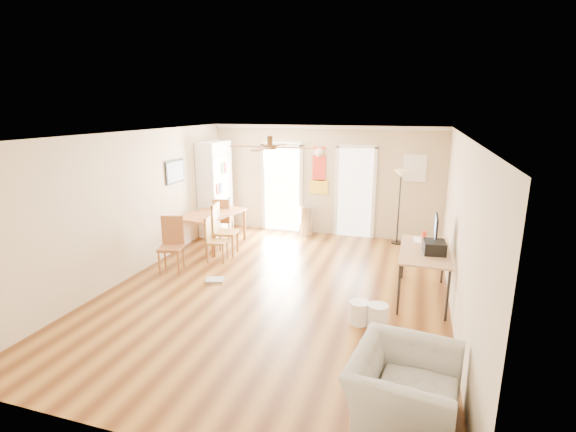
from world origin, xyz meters
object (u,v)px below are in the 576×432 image
(dining_chair_right_a, at_px, (226,230))
(dining_chair_near, at_px, (171,245))
(wastebasket_b, at_px, (378,316))
(wastebasket_a, at_px, (359,313))
(dining_chair_right_b, at_px, (217,239))
(dining_chair_far, at_px, (224,218))
(dining_table, at_px, (212,229))
(bookshelf, at_px, (215,188))
(printer, at_px, (434,247))
(torchiere_lamp, at_px, (399,207))
(computer_desk, at_px, (423,274))
(trash_can, at_px, (306,221))
(armchair, at_px, (404,391))

(dining_chair_right_a, height_order, dining_chair_near, dining_chair_right_a)
(wastebasket_b, bearing_deg, wastebasket_a, 174.59)
(dining_chair_right_a, distance_m, wastebasket_b, 3.97)
(dining_chair_right_b, xyz_separation_m, dining_chair_far, (-0.58, 1.49, 0.02))
(wastebasket_a, xyz_separation_m, wastebasket_b, (0.26, -0.02, -0.00))
(dining_chair_right_b, relative_size, dining_chair_far, 0.95)
(dining_table, relative_size, dining_chair_right_a, 1.39)
(bookshelf, relative_size, dining_chair_right_a, 2.06)
(bookshelf, bearing_deg, printer, -45.77)
(dining_chair_far, height_order, wastebasket_b, dining_chair_far)
(dining_chair_near, distance_m, torchiere_lamp, 4.97)
(computer_desk, height_order, wastebasket_a, computer_desk)
(trash_can, bearing_deg, dining_chair_right_a, -124.18)
(bookshelf, height_order, wastebasket_b, bookshelf)
(dining_chair_right_a, xyz_separation_m, wastebasket_a, (3.07, -2.09, -0.37))
(bookshelf, distance_m, wastebasket_a, 5.36)
(dining_chair_right_b, distance_m, dining_chair_near, 0.94)
(dining_chair_near, bearing_deg, armchair, -48.98)
(dining_chair_right_a, height_order, wastebasket_a, dining_chair_right_a)
(computer_desk, bearing_deg, printer, -42.93)
(dining_chair_right_a, bearing_deg, armchair, -145.40)
(trash_can, bearing_deg, dining_table, -142.51)
(computer_desk, height_order, printer, printer)
(dining_chair_right_b, relative_size, armchair, 0.81)
(trash_can, bearing_deg, torchiere_lamp, -0.05)
(dining_chair_right_a, bearing_deg, torchiere_lamp, -70.44)
(computer_desk, relative_size, armchair, 1.36)
(trash_can, distance_m, wastebasket_b, 4.48)
(armchair, bearing_deg, printer, 2.31)
(printer, bearing_deg, dining_table, 156.04)
(dining_chair_far, distance_m, armchair, 6.64)
(dining_chair_right_b, xyz_separation_m, wastebasket_a, (3.07, -1.69, -0.29))
(dining_chair_right_b, height_order, printer, printer)
(wastebasket_b, bearing_deg, torchiere_lamp, 89.37)
(trash_can, bearing_deg, dining_chair_right_b, -119.15)
(dining_chair_right_a, height_order, wastebasket_b, dining_chair_right_a)
(dining_table, bearing_deg, wastebasket_a, -35.16)
(dining_chair_right_b, distance_m, dining_chair_far, 1.60)
(bookshelf, relative_size, dining_chair_right_b, 2.46)
(dining_chair_near, distance_m, printer, 4.66)
(dining_chair_right_a, relative_size, torchiere_lamp, 0.64)
(bookshelf, bearing_deg, armchair, -68.43)
(torchiere_lamp, height_order, printer, torchiere_lamp)
(dining_table, height_order, printer, printer)
(dining_table, bearing_deg, printer, -18.20)
(dining_chair_near, bearing_deg, wastebasket_a, -30.79)
(torchiere_lamp, bearing_deg, armchair, -86.30)
(printer, bearing_deg, dining_chair_far, 149.36)
(bookshelf, relative_size, dining_chair_near, 2.20)
(bookshelf, relative_size, armchair, 2.00)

